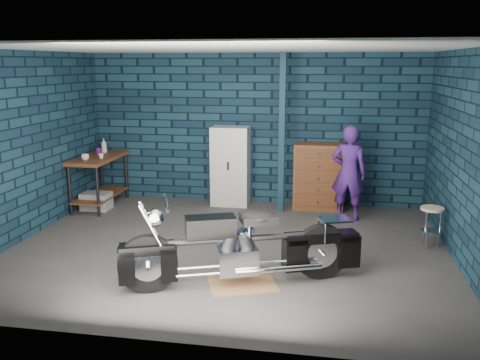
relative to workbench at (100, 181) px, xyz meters
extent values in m
plane|color=#464341|center=(2.68, -1.73, -0.46)|extent=(6.00, 6.00, 0.00)
cube|color=#0F2132|center=(2.68, 0.77, 0.90)|extent=(6.00, 0.02, 2.70)
cube|color=#0F2132|center=(-0.32, -1.73, 0.90)|extent=(0.02, 5.00, 2.70)
cube|color=#0F2132|center=(5.68, -1.73, 0.90)|extent=(0.02, 5.00, 2.70)
cube|color=white|center=(2.68, -1.73, 2.25)|extent=(6.00, 5.00, 0.02)
cube|color=#112A36|center=(3.23, 0.22, 0.90)|extent=(0.10, 0.10, 2.70)
cube|color=brown|center=(0.00, 0.00, 0.00)|extent=(0.60, 1.40, 0.91)
cube|color=brown|center=(3.08, -2.86, -0.45)|extent=(0.92, 0.81, 0.01)
imported|color=#431E72|center=(4.35, -0.04, 0.32)|extent=(0.63, 0.48, 1.56)
cube|color=gray|center=(0.02, -0.22, -0.30)|extent=(0.48, 0.34, 0.30)
cube|color=silver|center=(2.29, 0.50, 0.26)|extent=(0.66, 0.47, 1.42)
cube|color=brown|center=(3.87, 0.50, 0.12)|extent=(0.87, 0.48, 1.16)
imported|color=beige|center=(-0.05, -0.38, 0.51)|extent=(0.13, 0.13, 0.10)
imported|color=beige|center=(0.14, -0.18, 0.50)|extent=(0.09, 0.09, 0.08)
cylinder|color=#561861|center=(-0.06, 0.15, 0.52)|extent=(0.10, 0.10, 0.12)
imported|color=gray|center=(-0.05, 0.37, 0.59)|extent=(0.12, 0.12, 0.27)
camera|label=1|loc=(3.99, -8.28, 2.06)|focal=38.00mm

